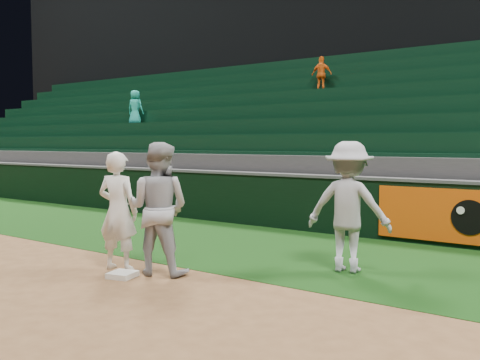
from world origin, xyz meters
name	(u,v)px	position (x,y,z in m)	size (l,w,h in m)	color
ground	(133,279)	(0.00, 0.00, 0.00)	(70.00, 70.00, 0.00)	brown
foul_grass	(252,246)	(0.00, 3.00, 0.00)	(36.00, 4.20, 0.01)	black
upper_deck	(458,41)	(0.00, 17.45, 6.00)	(40.00, 12.00, 12.00)	black
first_base	(122,275)	(-0.18, -0.04, 0.04)	(0.35, 0.35, 0.08)	white
first_baseman	(118,211)	(-0.60, 0.26, 0.91)	(0.66, 0.43, 1.81)	white
baserunner	(159,208)	(0.09, 0.44, 0.98)	(0.95, 0.74, 1.96)	#A3A5AE
base_coach	(349,207)	(2.31, 2.20, 0.99)	(1.27, 0.73, 1.96)	#9FA2AD
field_wall	(310,202)	(0.03, 5.20, 0.63)	(36.00, 0.45, 1.25)	black
stadium_seating	(375,152)	(0.00, 8.97, 1.70)	(36.00, 5.95, 4.85)	#323234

